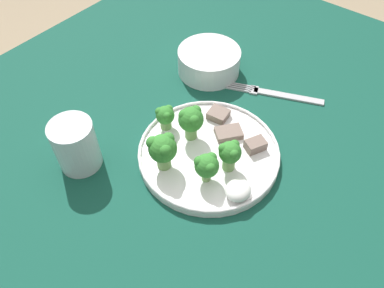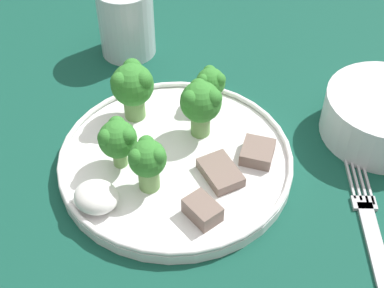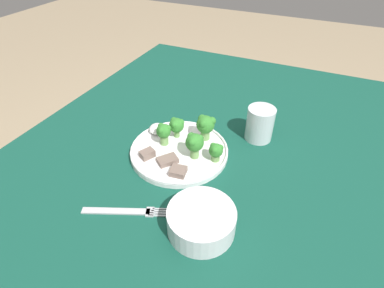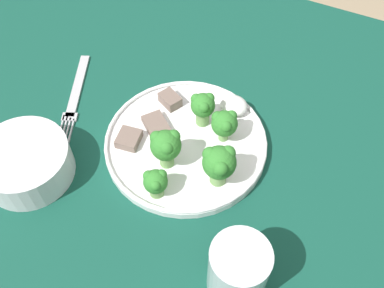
{
  "view_description": "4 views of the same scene",
  "coord_description": "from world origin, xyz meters",
  "px_view_note": "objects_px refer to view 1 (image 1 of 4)",
  "views": [
    {
      "loc": [
        -0.31,
        -0.29,
        1.23
      ],
      "look_at": [
        0.0,
        -0.04,
        0.75
      ],
      "focal_mm": 35.0,
      "sensor_mm": 36.0,
      "label": 1
    },
    {
      "loc": [
        0.2,
        -0.4,
        1.13
      ],
      "look_at": [
        0.05,
        -0.06,
        0.75
      ],
      "focal_mm": 50.0,
      "sensor_mm": 36.0,
      "label": 2
    },
    {
      "loc": [
        0.54,
        0.22,
        1.2
      ],
      "look_at": [
        0.01,
        -0.03,
        0.74
      ],
      "focal_mm": 28.0,
      "sensor_mm": 36.0,
      "label": 3
    },
    {
      "loc": [
        -0.16,
        0.3,
        1.27
      ],
      "look_at": [
        0.01,
        -0.05,
        0.73
      ],
      "focal_mm": 42.0,
      "sensor_mm": 36.0,
      "label": 4
    }
  ],
  "objects_px": {
    "fork": "(275,94)",
    "cream_bowl": "(209,62)",
    "drinking_glass": "(76,147)",
    "dinner_plate": "(209,153)"
  },
  "relations": [
    {
      "from": "dinner_plate",
      "to": "cream_bowl",
      "type": "height_order",
      "value": "cream_bowl"
    },
    {
      "from": "dinner_plate",
      "to": "drinking_glass",
      "type": "relative_size",
      "value": 2.7
    },
    {
      "from": "cream_bowl",
      "to": "fork",
      "type": "bearing_deg",
      "value": -80.87
    },
    {
      "from": "dinner_plate",
      "to": "fork",
      "type": "relative_size",
      "value": 1.32
    },
    {
      "from": "drinking_glass",
      "to": "fork",
      "type": "bearing_deg",
      "value": -26.06
    },
    {
      "from": "dinner_plate",
      "to": "fork",
      "type": "xyz_separation_m",
      "value": [
        0.21,
        -0.01,
        -0.01
      ]
    },
    {
      "from": "fork",
      "to": "cream_bowl",
      "type": "height_order",
      "value": "cream_bowl"
    },
    {
      "from": "fork",
      "to": "cream_bowl",
      "type": "xyz_separation_m",
      "value": [
        -0.02,
        0.15,
        0.02
      ]
    },
    {
      "from": "dinner_plate",
      "to": "drinking_glass",
      "type": "distance_m",
      "value": 0.22
    },
    {
      "from": "dinner_plate",
      "to": "drinking_glass",
      "type": "xyz_separation_m",
      "value": [
        -0.15,
        0.16,
        0.03
      ]
    }
  ]
}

